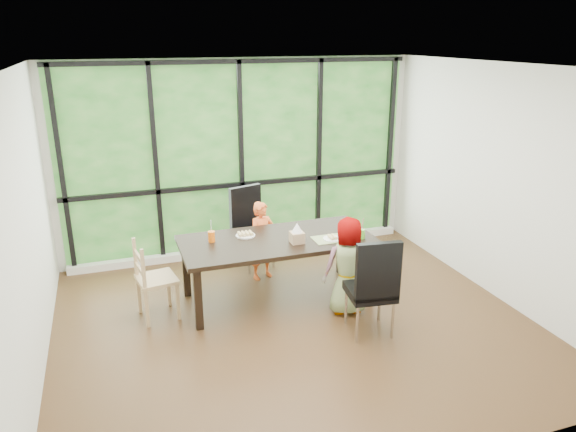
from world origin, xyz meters
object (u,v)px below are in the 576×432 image
object	(u,v)px
child_toddler	(262,240)
white_mug	(354,224)
dining_table	(277,269)
plate_far	(245,235)
plate_near	(332,239)
tissue_box	(297,237)
green_cup	(362,234)
chair_end_beech	(157,279)
child_older	(349,266)
orange_cup	(211,237)
chair_interior_leather	(370,285)
chair_window_leather	(253,229)

from	to	relation	value
child_toddler	white_mug	size ratio (longest dim) A/B	12.27
dining_table	white_mug	bearing A→B (deg)	3.78
child_toddler	plate_far	size ratio (longest dim) A/B	4.44
plate_near	tissue_box	bearing A→B (deg)	174.73
dining_table	green_cup	world-z (taller)	green_cup
dining_table	white_mug	xyz separation A→B (m)	(1.01, 0.07, 0.42)
chair_end_beech	plate_near	world-z (taller)	chair_end_beech
child_older	orange_cup	distance (m)	1.58
chair_interior_leather	plate_far	world-z (taller)	chair_interior_leather
orange_cup	tissue_box	bearing A→B (deg)	-20.65
chair_end_beech	tissue_box	xyz separation A→B (m)	(1.56, -0.19, 0.36)
green_cup	white_mug	size ratio (longest dim) A/B	1.31
chair_interior_leather	child_older	xyz separation A→B (m)	(-0.02, 0.47, 0.02)
child_older	plate_far	distance (m)	1.26
child_toddler	child_older	distance (m)	1.35
dining_table	green_cup	size ratio (longest dim) A/B	20.37
white_mug	tissue_box	bearing A→B (deg)	-163.41
plate_near	chair_end_beech	bearing A→B (deg)	173.35
chair_window_leather	green_cup	xyz separation A→B (m)	(0.95, -1.27, 0.26)
chair_window_leather	chair_interior_leather	world-z (taller)	same
child_toddler	plate_near	xyz separation A→B (m)	(0.60, -0.83, 0.25)
child_toddler	dining_table	bearing A→B (deg)	-108.96
child_toddler	plate_far	bearing A→B (deg)	-147.28
plate_far	orange_cup	world-z (taller)	orange_cup
chair_window_leather	chair_end_beech	bearing A→B (deg)	-161.24
chair_interior_leather	plate_near	size ratio (longest dim) A/B	4.94
plate_far	plate_near	bearing A→B (deg)	-24.95
green_cup	orange_cup	bearing A→B (deg)	164.52
child_toddler	orange_cup	world-z (taller)	child_toddler
orange_cup	green_cup	world-z (taller)	orange_cup
chair_end_beech	green_cup	distance (m)	2.36
dining_table	plate_far	world-z (taller)	plate_far
plate_near	white_mug	bearing A→B (deg)	34.75
plate_far	dining_table	bearing A→B (deg)	-32.96
plate_near	orange_cup	xyz separation A→B (m)	(-1.33, 0.38, 0.05)
chair_interior_leather	child_toddler	size ratio (longest dim) A/B	1.07
chair_end_beech	child_older	xyz separation A→B (m)	(2.03, -0.58, 0.11)
chair_window_leather	child_toddler	bearing A→B (deg)	-103.90
chair_interior_leather	child_toddler	world-z (taller)	chair_interior_leather
child_toddler	tissue_box	xyz separation A→B (m)	(0.18, -0.79, 0.31)
plate_far	orange_cup	distance (m)	0.41
chair_window_leather	chair_interior_leather	size ratio (longest dim) A/B	1.00
chair_window_leather	chair_interior_leather	distance (m)	2.13
chair_end_beech	plate_near	bearing A→B (deg)	-105.78
green_cup	dining_table	bearing A→B (deg)	162.22
child_toddler	child_older	size ratio (longest dim) A/B	0.91
chair_interior_leather	plate_far	bearing A→B (deg)	-43.69
orange_cup	chair_window_leather	bearing A→B (deg)	48.86
white_mug	orange_cup	bearing A→B (deg)	176.92
child_toddler	chair_window_leather	bearing A→B (deg)	73.64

